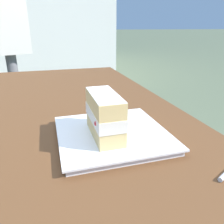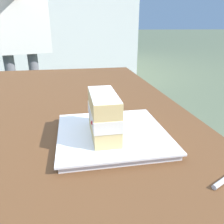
% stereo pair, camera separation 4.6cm
% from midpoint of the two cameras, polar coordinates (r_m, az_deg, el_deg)
% --- Properties ---
extents(dessert_plate, '(0.23, 0.23, 0.02)m').
position_cam_midpoint_polar(dessert_plate, '(0.49, -2.75, -5.85)').
color(dessert_plate, white).
rests_on(dessert_plate, patio_table).
extents(cake_slice, '(0.13, 0.06, 0.09)m').
position_cam_midpoint_polar(cake_slice, '(0.45, -4.89, -0.86)').
color(cake_slice, '#E0C17A').
rests_on(cake_slice, dessert_plate).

